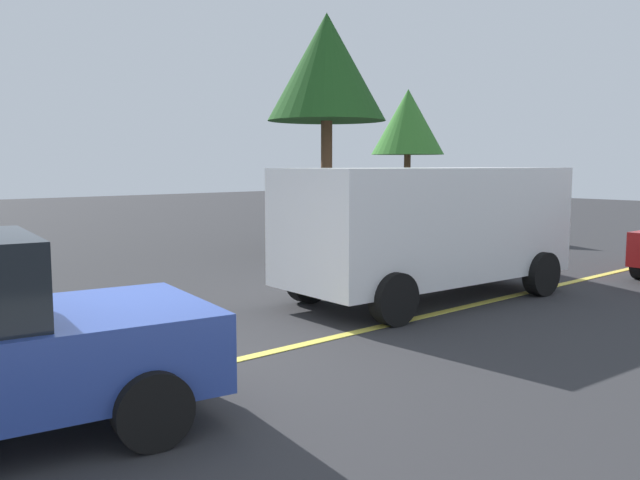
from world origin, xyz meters
TOP-DOWN VIEW (x-y plane):
  - ground_plane at (0.00, 0.00)m, footprint 80.00×80.00m
  - lane_marking_centre at (3.00, 0.00)m, footprint 28.00×0.16m
  - white_van at (5.89, 0.83)m, footprint 5.32×2.53m
  - tree_left_verge at (14.05, 8.44)m, footprint 2.39×2.39m
  - tree_right_verge at (8.51, 6.29)m, footprint 2.96×2.96m

SIDE VIEW (x-z plane):
  - ground_plane at x=0.00m, z-range 0.00..0.00m
  - lane_marking_centre at x=3.00m, z-range 0.00..0.01m
  - white_van at x=5.89m, z-range 0.17..2.37m
  - tree_left_verge at x=14.05m, z-range 1.27..5.98m
  - tree_right_verge at x=8.51m, z-range 1.64..7.61m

